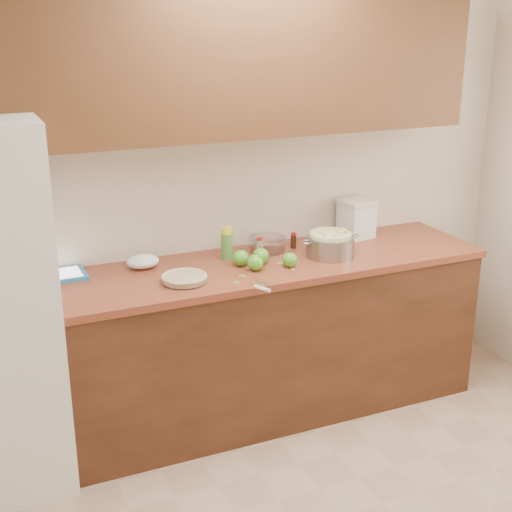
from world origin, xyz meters
name	(u,v)px	position (x,y,z in m)	size (l,w,h in m)	color
room_shell	(421,290)	(0.00, 0.00, 1.30)	(3.60, 3.60, 3.60)	tan
counter_run	(255,339)	(0.00, 1.48, 0.46)	(2.64, 0.68, 0.92)	#582C18
upper_cabinets	(242,68)	(0.00, 1.63, 1.95)	(2.60, 0.34, 0.70)	#512E18
pie	(184,278)	(-0.44, 1.36, 0.94)	(0.24, 0.24, 0.04)	silver
colander	(330,245)	(0.44, 1.42, 0.99)	(0.37, 0.27, 0.14)	gray
flour_canister	(356,218)	(0.76, 1.68, 1.04)	(0.21, 0.21, 0.23)	white
tablet	(58,276)	(-1.02, 1.68, 0.93)	(0.28, 0.22, 0.02)	teal
paring_knife	(262,288)	(-0.12, 1.11, 0.93)	(0.11, 0.18, 0.02)	gray
lemon_bottle	(227,244)	(-0.11, 1.60, 1.01)	(0.07, 0.07, 0.18)	#4C8C38
cinnamon_shaker	(260,246)	(0.09, 1.62, 0.97)	(0.04, 0.04, 0.09)	beige
vanilla_bottle	(293,241)	(0.32, 1.63, 0.97)	(0.03, 0.03, 0.09)	black
mixing_bowl	(267,243)	(0.15, 1.65, 0.97)	(0.22, 0.22, 0.08)	silver
paper_towel	(143,261)	(-0.58, 1.65, 0.96)	(0.18, 0.14, 0.07)	white
apple_left	(241,258)	(-0.08, 1.47, 0.96)	(0.09, 0.09, 0.10)	#4C9F23
apple_center	(261,256)	(0.03, 1.45, 0.97)	(0.09, 0.09, 0.10)	#4C9F23
apple_front	(255,263)	(-0.04, 1.37, 0.96)	(0.09, 0.09, 0.10)	#4C9F23
apple_extra	(290,260)	(0.15, 1.35, 0.96)	(0.08, 0.08, 0.09)	#4C9F23
peel_a	(291,264)	(0.18, 1.38, 0.92)	(0.05, 0.02, 0.00)	#89B457
peel_b	(236,282)	(-0.20, 1.24, 0.92)	(0.03, 0.01, 0.00)	#89B457
peel_c	(293,269)	(0.15, 1.30, 0.92)	(0.03, 0.01, 0.00)	#89B457
peel_d	(242,275)	(-0.14, 1.32, 0.92)	(0.03, 0.01, 0.00)	#89B457
peel_e	(282,263)	(0.13, 1.41, 0.92)	(0.04, 0.02, 0.00)	#89B457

